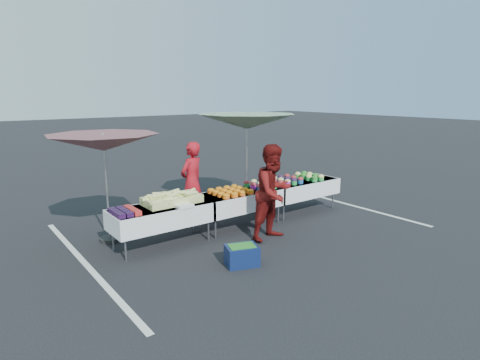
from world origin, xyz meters
TOP-DOWN VIEW (x-y plane):
  - ground at (0.00, 0.00)m, footprint 80.00×80.00m
  - stripe_left at (-3.20, 0.00)m, footprint 0.10×5.00m
  - stripe_right at (3.20, 0.00)m, footprint 0.10×5.00m
  - table_left at (-1.80, 0.00)m, footprint 1.86×0.81m
  - table_center at (0.00, 0.00)m, footprint 1.86×0.81m
  - table_right at (1.80, 0.00)m, footprint 1.86×0.81m
  - berry_punnets at (-2.51, -0.06)m, footprint 0.40×0.54m
  - corn_pile at (-1.55, 0.05)m, footprint 1.16×0.57m
  - plastic_bags at (-1.50, -0.30)m, footprint 0.30×0.25m
  - carrot_bowls at (-0.25, -0.01)m, footprint 0.75×0.69m
  - potato_cups at (0.95, 0.00)m, footprint 1.34×0.58m
  - bean_baskets at (2.06, -0.01)m, footprint 0.36×0.68m
  - vendor at (-0.57, 0.99)m, footprint 0.74×0.62m
  - customer at (0.07, -0.96)m, footprint 0.97×0.79m
  - umbrella_left at (-2.50, 0.80)m, footprint 2.47×2.47m
  - umbrella_right at (0.80, 0.80)m, footprint 2.84×2.84m
  - storage_bin at (-1.16, -1.58)m, footprint 0.61×0.53m

SIDE VIEW (x-z plane):
  - ground at x=0.00m, z-range 0.00..0.00m
  - stripe_left at x=-3.20m, z-range 0.00..0.00m
  - stripe_right at x=3.20m, z-range 0.00..0.00m
  - storage_bin at x=-1.16m, z-range 0.01..0.34m
  - table_left at x=-1.80m, z-range 0.21..0.96m
  - table_center at x=0.00m, z-range 0.21..0.96m
  - table_right at x=1.80m, z-range 0.21..0.96m
  - plastic_bags at x=-1.50m, z-range 0.75..0.80m
  - berry_punnets at x=-2.51m, z-range 0.75..0.83m
  - carrot_bowls at x=-0.25m, z-range 0.75..0.85m
  - bean_baskets at x=2.06m, z-range 0.75..0.90m
  - potato_cups at x=0.95m, z-range 0.75..0.91m
  - corn_pile at x=-1.55m, z-range 0.71..0.97m
  - vendor at x=-0.57m, z-range 0.00..1.74m
  - customer at x=0.07m, z-range 0.00..1.84m
  - umbrella_left at x=-2.50m, z-range 0.84..2.90m
  - umbrella_right at x=0.80m, z-range 0.94..3.27m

